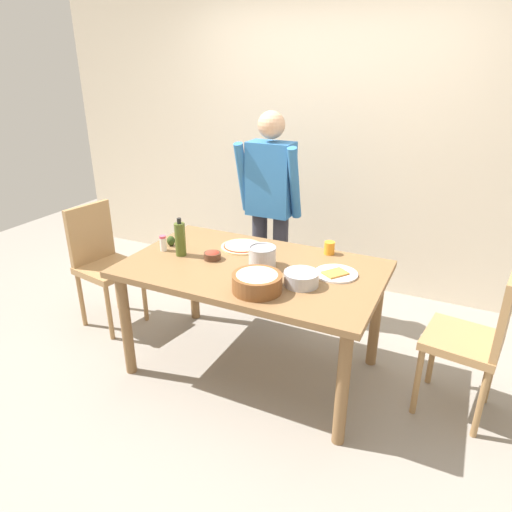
% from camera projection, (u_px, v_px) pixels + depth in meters
% --- Properties ---
extents(ground, '(8.00, 8.00, 0.00)m').
position_uv_depth(ground, '(253.00, 367.00, 3.16)').
color(ground, gray).
extents(wall_back, '(5.60, 0.10, 2.60)m').
position_uv_depth(wall_back, '(334.00, 141.00, 3.98)').
color(wall_back, beige).
rests_on(wall_back, ground).
extents(dining_table, '(1.60, 0.96, 0.76)m').
position_uv_depth(dining_table, '(253.00, 279.00, 2.90)').
color(dining_table, brown).
rests_on(dining_table, ground).
extents(person_cook, '(0.49, 0.25, 1.62)m').
position_uv_depth(person_cook, '(270.00, 203.00, 3.51)').
color(person_cook, '#2D2D38').
rests_on(person_cook, ground).
extents(chair_wooden_left, '(0.46, 0.46, 0.95)m').
position_uv_depth(chair_wooden_left, '(102.00, 259.00, 3.53)').
color(chair_wooden_left, '#A37A4C').
rests_on(chair_wooden_left, ground).
extents(chair_wooden_right, '(0.45, 0.45, 0.95)m').
position_uv_depth(chair_wooden_right, '(478.00, 335.00, 2.55)').
color(chair_wooden_right, '#A37A4C').
rests_on(chair_wooden_right, ground).
extents(pizza_raw_on_board, '(0.29, 0.29, 0.02)m').
position_uv_depth(pizza_raw_on_board, '(242.00, 246.00, 3.15)').
color(pizza_raw_on_board, beige).
rests_on(pizza_raw_on_board, dining_table).
extents(plate_with_slice, '(0.26, 0.26, 0.02)m').
position_uv_depth(plate_with_slice, '(336.00, 273.00, 2.75)').
color(plate_with_slice, white).
rests_on(plate_with_slice, dining_table).
extents(popcorn_bowl, '(0.28, 0.28, 0.11)m').
position_uv_depth(popcorn_bowl, '(257.00, 281.00, 2.54)').
color(popcorn_bowl, brown).
rests_on(popcorn_bowl, dining_table).
extents(mixing_bowl_steel, '(0.20, 0.20, 0.08)m').
position_uv_depth(mixing_bowl_steel, '(301.00, 278.00, 2.61)').
color(mixing_bowl_steel, '#B7B7BC').
rests_on(mixing_bowl_steel, dining_table).
extents(small_sauce_bowl, '(0.11, 0.11, 0.06)m').
position_uv_depth(small_sauce_bowl, '(212.00, 255.00, 2.96)').
color(small_sauce_bowl, '#4C2D1E').
rests_on(small_sauce_bowl, dining_table).
extents(olive_oil_bottle, '(0.07, 0.07, 0.26)m').
position_uv_depth(olive_oil_bottle, '(180.00, 239.00, 2.99)').
color(olive_oil_bottle, '#47561E').
rests_on(olive_oil_bottle, dining_table).
extents(steel_pot, '(0.17, 0.17, 0.13)m').
position_uv_depth(steel_pot, '(262.00, 256.00, 2.84)').
color(steel_pot, '#B7B7BC').
rests_on(steel_pot, dining_table).
extents(cup_orange, '(0.07, 0.07, 0.08)m').
position_uv_depth(cup_orange, '(329.00, 248.00, 3.03)').
color(cup_orange, orange).
rests_on(cup_orange, dining_table).
extents(salt_shaker, '(0.04, 0.04, 0.11)m').
position_uv_depth(salt_shaker, '(163.00, 243.00, 3.08)').
color(salt_shaker, white).
rests_on(salt_shaker, dining_table).
extents(avocado, '(0.06, 0.06, 0.07)m').
position_uv_depth(avocado, '(171.00, 241.00, 3.17)').
color(avocado, '#2D4219').
rests_on(avocado, dining_table).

